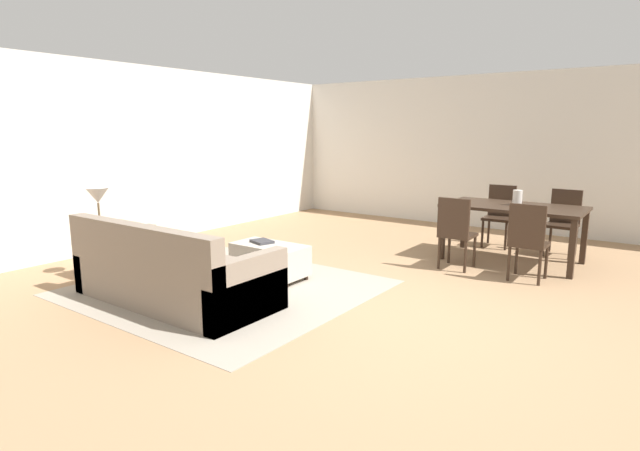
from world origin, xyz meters
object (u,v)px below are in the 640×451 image
Objects in this scene: table_lamp at (98,197)px; side_table at (101,241)px; dining_table at (514,212)px; book_on_ottoman at (262,241)px; dining_chair_near_left at (456,229)px; dining_chair_far_right at (563,218)px; dining_chair_far_left at (500,212)px; vase_centerpiece at (517,198)px; dining_chair_near_right at (528,238)px; ottoman_table at (270,259)px; couch at (171,275)px.

side_table is at bearing 4.76° from table_lamp.
side_table is at bearing -135.90° from dining_table.
dining_table is 3.35m from book_on_ottoman.
table_lamp is 0.30× the size of dining_table.
dining_chair_far_right is (0.94, 1.64, 0.00)m from dining_chair_near_left.
dining_chair_far_left is 4.57× the size of vase_centerpiece.
side_table is 5.00m from dining_chair_near_right.
book_on_ottoman is at bearing -132.09° from dining_table.
side_table is 0.60× the size of dining_chair_far_left.
vase_centerpiece is at bearing 44.20° from table_lamp.
table_lamp is 5.27m from vase_centerpiece.
dining_chair_near_right is (0.87, -0.01, 0.00)m from dining_chair_near_left.
table_lamp reaches higher than dining_chair_near_left.
dining_table is 8.62× the size of vase_centerpiece.
dining_chair_near_right is at bearing -64.08° from dining_chair_far_left.
dining_chair_far_right is at bearing 59.73° from dining_table.
dining_chair_far_left is at bearing 63.29° from ottoman_table.
dining_chair_far_right is 0.95m from vase_centerpiece.
dining_chair_far_right reaches higher than ottoman_table.
dining_chair_far_right reaches higher than book_on_ottoman.
book_on_ottoman is (-2.26, -2.52, -0.43)m from vase_centerpiece.
dining_chair_near_right is 3.54× the size of book_on_ottoman.
table_lamp is 2.61× the size of vase_centerpiece.
vase_centerpiece reaches higher than dining_chair_near_right.
couch is at bearing -122.41° from vase_centerpiece.
side_table is 0.53m from table_lamp.
vase_centerpiece is (-0.38, 0.89, 0.34)m from dining_chair_near_right.
dining_table is at bearing 115.39° from dining_chair_near_right.
dining_chair_near_right is at bearing -92.34° from dining_chair_far_right.
book_on_ottoman is (1.52, 1.16, -0.01)m from side_table.
dining_chair_near_right is at bearing 33.16° from ottoman_table.
dining_table reaches higher than side_table.
book_on_ottoman is at bearing 84.42° from couch.
dining_chair_far_right reaches higher than couch.
book_on_ottoman is (-1.81, -3.33, -0.09)m from dining_chair_far_left.
vase_centerpiece reaches higher than dining_chair_near_left.
couch is at bearing -3.37° from table_lamp.
dining_table is at bearing -120.27° from dining_chair_far_right.
dining_chair_near_right is 1.65m from dining_chair_far_right.
couch is at bearing -123.28° from dining_chair_near_left.
ottoman_table is 3.37m from vase_centerpiece.
dining_chair_far_right is 4.57× the size of vase_centerpiece.
dining_chair_near_right is (4.15, 2.79, -0.45)m from table_lamp.
vase_centerpiece reaches higher than dining_table.
dining_chair_near_left reaches higher than book_on_ottoman.
couch reaches higher than book_on_ottoman.
table_lamp reaches higher than dining_chair_far_left.
table_lamp is 5.61m from dining_chair_far_left.
couch is 4.97m from dining_chair_far_left.
couch is 10.86× the size of vase_centerpiece.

